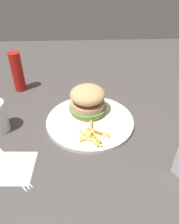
% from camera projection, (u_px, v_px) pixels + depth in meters
% --- Properties ---
extents(ground_plane, '(1.60, 1.60, 0.00)m').
position_uv_depth(ground_plane, '(90.00, 117.00, 0.73)').
color(ground_plane, '#47423F').
extents(plate, '(0.28, 0.28, 0.01)m').
position_uv_depth(plate, '(90.00, 121.00, 0.70)').
color(plate, silver).
rests_on(plate, ground_plane).
extents(sandwich, '(0.13, 0.13, 0.09)m').
position_uv_depth(sandwich, '(88.00, 100.00, 0.71)').
color(sandwich, tan).
rests_on(sandwich, plate).
extents(fries_pile, '(0.11, 0.09, 0.01)m').
position_uv_depth(fries_pile, '(93.00, 135.00, 0.63)').
color(fries_pile, '#E5B251').
rests_on(fries_pile, plate).
extents(napkin, '(0.12, 0.12, 0.00)m').
position_uv_depth(napkin, '(12.00, 168.00, 0.56)').
color(napkin, white).
rests_on(napkin, ground_plane).
extents(fork, '(0.14, 0.12, 0.00)m').
position_uv_depth(fork, '(12.00, 167.00, 0.56)').
color(fork, silver).
rests_on(fork, napkin).
extents(ketchup_bottle, '(0.04, 0.04, 0.15)m').
position_uv_depth(ketchup_bottle, '(17.00, 72.00, 0.83)').
color(ketchup_bottle, '#B21914').
rests_on(ketchup_bottle, ground_plane).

